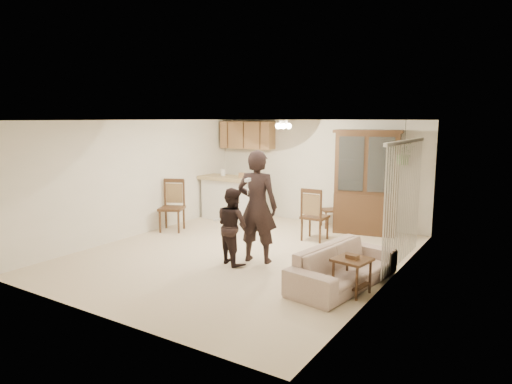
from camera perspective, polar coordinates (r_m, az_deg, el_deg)
The scene contains 23 objects.
floor at distance 8.69m, azimuth -1.74°, elevation -7.76°, with size 6.50×6.50×0.00m, color beige.
ceiling at distance 8.31m, azimuth -1.82°, elevation 8.96°, with size 5.50×6.50×0.02m, color white.
wall_back at distance 11.22m, azimuth 7.55°, elevation 2.56°, with size 5.50×0.02×2.50m, color silver.
wall_front at distance 6.04m, azimuth -19.33°, elevation -3.61°, with size 5.50×0.02×2.50m, color silver.
wall_left at distance 10.19m, azimuth -14.71°, elevation 1.66°, with size 0.02×6.50×2.50m, color silver.
wall_right at distance 7.26m, azimuth 16.53°, elevation -1.38°, with size 0.02×6.50×2.50m, color silver.
breakfast_bar at distance 11.48m, azimuth -2.85°, elevation -1.01°, with size 1.60×0.55×1.00m, color white.
bar_top at distance 11.39m, azimuth -2.88°, elevation 1.71°, with size 1.75×0.70×0.08m, color tan.
upper_cabinets at distance 11.92m, azimuth -1.11°, elevation 7.12°, with size 1.50×0.34×0.70m, color olive.
vertical_blinds at distance 8.15m, azimuth 17.95°, elevation -1.39°, with size 0.06×2.30×2.10m, color beige, non-canonical shape.
ceiling_fixture at distance 9.23m, azimuth 3.44°, elevation 8.36°, with size 0.36×0.36×0.20m, color #FAE4BB, non-canonical shape.
hanging_plant at distance 9.60m, azimuth 18.05°, elevation 4.67°, with size 0.43×0.37×0.48m, color #335C24.
plant_cord at distance 9.58m, azimuth 18.15°, elevation 6.60°, with size 0.01×0.01×0.65m, color black.
sofa at distance 7.17m, azimuth 10.89°, elevation -8.58°, with size 1.87×0.73×0.73m, color beige.
adult at distance 8.04m, azimuth 0.15°, elevation -2.53°, with size 0.66×0.43×1.80m, color black.
child at distance 7.98m, azimuth -2.91°, elevation -4.28°, with size 0.66×0.51×1.35m, color black.
china_hutch at distance 10.31m, azimuth 13.65°, elevation 1.12°, with size 1.53×0.84×2.29m.
side_table at distance 6.89m, azimuth 11.88°, elevation -10.16°, with size 0.56×0.56×0.59m.
chair_bar at distance 10.53m, azimuth -10.45°, elevation -3.04°, with size 0.69×0.69×1.17m.
chair_hutch_left at distance 10.87m, azimuth 9.31°, elevation -2.99°, with size 0.58×0.58×0.93m.
chair_hutch_right at distance 9.67m, azimuth 7.36°, elevation -4.15°, with size 0.51×0.51×1.11m.
controller_adult at distance 7.50m, azimuth -1.04°, elevation 1.51°, with size 0.05×0.17×0.05m, color white.
controller_child at distance 7.80m, azimuth -4.91°, elevation -3.47°, with size 0.04×0.12×0.04m, color white.
Camera 1 is at (4.65, -6.88, 2.54)m, focal length 32.00 mm.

